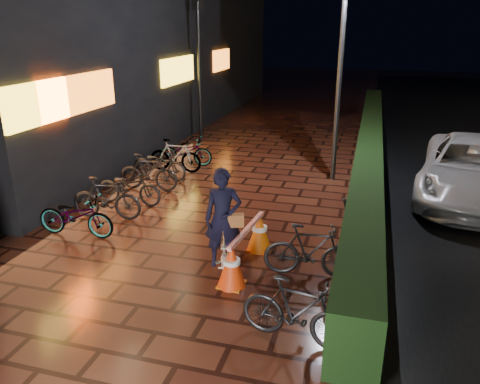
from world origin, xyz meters
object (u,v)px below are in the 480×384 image
(cyclist, at_px, (223,233))
(traffic_barrier, at_px, (247,247))
(van, at_px, (475,170))
(cart_assembly, at_px, (358,219))

(cyclist, relative_size, traffic_barrier, 1.00)
(van, distance_m, cart_assembly, 4.30)
(van, distance_m, traffic_barrier, 6.69)
(van, height_order, traffic_barrier, van)
(van, xyz_separation_m, cyclist, (-4.93, -5.09, -0.05))
(cyclist, height_order, traffic_barrier, cyclist)
(cyclist, xyz_separation_m, traffic_barrier, (0.37, 0.20, -0.32))
(cyclist, distance_m, cart_assembly, 2.85)
(van, relative_size, cart_assembly, 5.36)
(traffic_barrier, xyz_separation_m, cart_assembly, (1.88, 1.53, 0.14))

